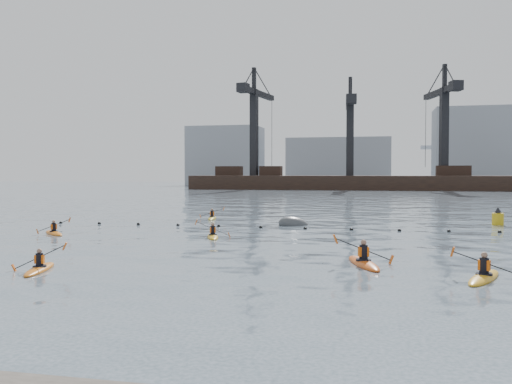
# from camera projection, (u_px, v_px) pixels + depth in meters

# --- Properties ---
(ground) EXTENTS (400.00, 400.00, 0.00)m
(ground) POSITION_uv_depth(u_px,v_px,m) (159.00, 315.00, 14.00)
(ground) COLOR #3A4C55
(ground) RESTS_ON ground
(float_line) EXTENTS (33.24, 0.73, 0.24)m
(float_line) POSITION_uv_depth(u_px,v_px,m) (283.00, 228.00, 36.11)
(float_line) COLOR black
(float_line) RESTS_ON ground
(barge_pier) EXTENTS (72.00, 19.30, 29.50)m
(barge_pier) POSITION_uv_depth(u_px,v_px,m) (349.00, 181.00, 121.36)
(barge_pier) COLOR black
(barge_pier) RESTS_ON ground
(skyline) EXTENTS (141.00, 28.00, 22.00)m
(skyline) POSITION_uv_depth(u_px,v_px,m) (364.00, 154.00, 159.90)
(skyline) COLOR gray
(skyline) RESTS_ON ground
(kayaker_0) EXTENTS (2.02, 3.00, 1.17)m
(kayaker_0) POSITION_uv_depth(u_px,v_px,m) (40.00, 268.00, 20.42)
(kayaker_0) COLOR #CB6613
(kayaker_0) RESTS_ON ground
(kayaker_1) EXTENTS (2.17, 3.36, 1.17)m
(kayaker_1) POSITION_uv_depth(u_px,v_px,m) (484.00, 276.00, 18.75)
(kayaker_1) COLOR gold
(kayaker_1) RESTS_ON ground
(kayaker_2) EXTENTS (2.58, 2.45, 1.08)m
(kayaker_2) POSITION_uv_depth(u_px,v_px,m) (54.00, 232.00, 32.73)
(kayaker_2) COLOR orange
(kayaker_2) RESTS_ON ground
(kayaker_3) EXTENTS (1.98, 2.98, 1.15)m
(kayaker_3) POSITION_uv_depth(u_px,v_px,m) (213.00, 236.00, 30.96)
(kayaker_3) COLOR gold
(kayaker_3) RESTS_ON ground
(kayaker_4) EXTENTS (2.42, 3.65, 1.37)m
(kayaker_4) POSITION_uv_depth(u_px,v_px,m) (363.00, 262.00, 21.71)
(kayaker_4) COLOR #CA4E13
(kayaker_4) RESTS_ON ground
(kayaker_5) EXTENTS (2.01, 3.01, 1.07)m
(kayaker_5) POSITION_uv_depth(u_px,v_px,m) (212.00, 218.00, 43.56)
(kayaker_5) COLOR gold
(kayaker_5) RESTS_ON ground
(mooring_buoy) EXTENTS (2.87, 2.45, 1.62)m
(mooring_buoy) POSITION_uv_depth(u_px,v_px,m) (294.00, 225.00, 38.23)
(mooring_buoy) COLOR #3F4144
(mooring_buoy) RESTS_ON ground
(nav_buoy) EXTENTS (0.79, 0.79, 1.44)m
(nav_buoy) POSITION_uv_depth(u_px,v_px,m) (498.00, 219.00, 38.35)
(nav_buoy) COLOR #B98812
(nav_buoy) RESTS_ON ground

